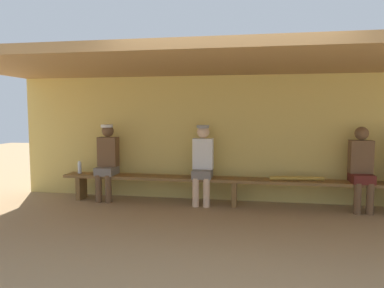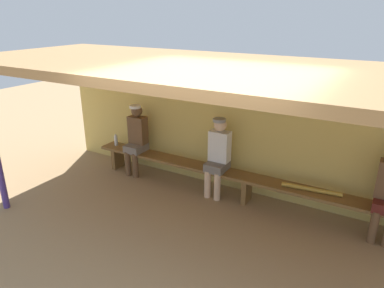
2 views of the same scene
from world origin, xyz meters
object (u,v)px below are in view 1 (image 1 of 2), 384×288
player_in_red (203,161)px  baseball_bat (297,178)px  player_leftmost (361,165)px  player_rightmost (107,158)px  water_bottle_blue (80,168)px  bench (234,183)px

player_in_red → baseball_bat: size_ratio=1.56×
player_leftmost → baseball_bat: (-0.97, -0.00, -0.24)m
player_rightmost → water_bottle_blue: 0.57m
player_rightmost → player_leftmost: player_rightmost is taller
player_leftmost → water_bottle_blue: size_ratio=6.01×
player_rightmost → water_bottle_blue: (-0.54, 0.02, -0.18)m
player_leftmost → water_bottle_blue: player_leftmost is taller
player_rightmost → player_in_red: (1.71, 0.00, 0.00)m
player_leftmost → player_in_red: bearing=180.0°
bench → water_bottle_blue: 2.79m
player_leftmost → water_bottle_blue: bearing=179.7°
baseball_bat → water_bottle_blue: bearing=173.6°
bench → player_in_red: player_in_red is taller
player_in_red → baseball_bat: bearing=-0.1°
bench → water_bottle_blue: bearing=179.5°
bench → player_leftmost: 2.01m
player_leftmost → baseball_bat: bearing=-179.8°
bench → baseball_bat: (1.00, -0.00, 0.11)m
player_leftmost → baseball_bat: player_leftmost is taller
water_bottle_blue → baseball_bat: 3.79m
player_rightmost → player_in_red: same height
player_leftmost → player_rightmost: bearing=180.0°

